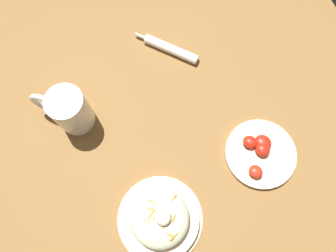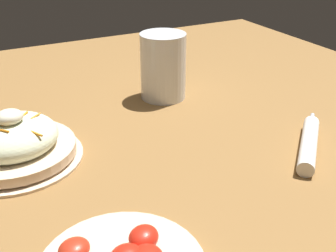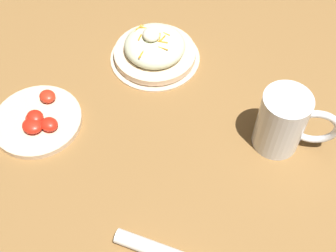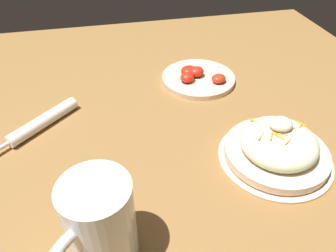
{
  "view_description": "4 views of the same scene",
  "coord_description": "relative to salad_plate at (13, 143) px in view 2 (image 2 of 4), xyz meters",
  "views": [
    {
      "loc": [
        0.26,
        -0.05,
        0.84
      ],
      "look_at": [
        0.02,
        0.04,
        0.07
      ],
      "focal_mm": 33.07,
      "sensor_mm": 36.0,
      "label": 1
    },
    {
      "loc": [
        0.29,
        0.6,
        0.38
      ],
      "look_at": [
        0.01,
        0.06,
        0.06
      ],
      "focal_mm": 45.25,
      "sensor_mm": 36.0,
      "label": 2
    },
    {
      "loc": [
        -0.48,
        0.26,
        0.8
      ],
      "look_at": [
        -0.0,
        0.02,
        0.06
      ],
      "focal_mm": 47.2,
      "sensor_mm": 36.0,
      "label": 3
    },
    {
      "loc": [
        -0.07,
        -0.46,
        0.46
      ],
      "look_at": [
        0.03,
        0.02,
        0.06
      ],
      "focal_mm": 34.19,
      "sensor_mm": 36.0,
      "label": 4
    }
  ],
  "objects": [
    {
      "name": "ground_plane",
      "position": [
        -0.24,
        0.06,
        -0.03
      ],
      "size": [
        1.43,
        1.43,
        0.0
      ],
      "primitive_type": "plane",
      "color": "olive"
    },
    {
      "name": "salad_plate",
      "position": [
        0.0,
        0.0,
        0.0
      ],
      "size": [
        0.22,
        0.22,
        0.09
      ],
      "color": "beige",
      "rests_on": "ground_plane"
    },
    {
      "name": "beer_mug",
      "position": [
        -0.34,
        -0.13,
        0.03
      ],
      "size": [
        0.13,
        0.15,
        0.14
      ],
      "color": "white",
      "rests_on": "ground_plane"
    },
    {
      "name": "napkin_roll",
      "position": [
        -0.46,
        0.21,
        -0.02
      ],
      "size": [
        0.17,
        0.16,
        0.03
      ],
      "color": "white",
      "rests_on": "ground_plane"
    }
  ]
}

